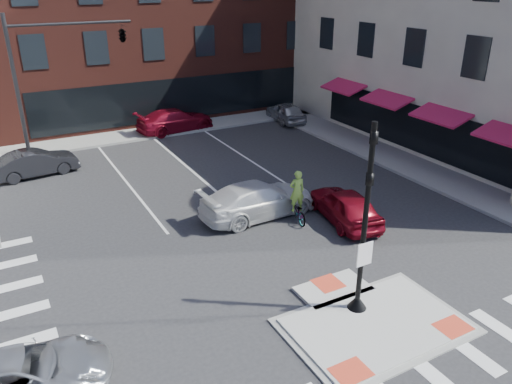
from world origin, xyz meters
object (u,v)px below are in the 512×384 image
bg_car_silver (286,112)px  bg_car_red (175,120)px  cyclist (296,204)px  bg_car_dark (36,163)px  white_pickup (258,199)px  silver_suv (20,375)px  red_sedan (345,205)px

bg_car_silver → bg_car_red: size_ratio=0.78×
bg_car_red → cyclist: (-0.08, -14.92, 0.01)m
bg_car_dark → cyclist: bearing=-146.8°
bg_car_dark → bg_car_red: bearing=-72.7°
bg_car_red → bg_car_dark: bearing=107.6°
white_pickup → bg_car_silver: white_pickup is taller
bg_car_silver → silver_suv: bearing=50.6°
white_pickup → bg_car_red: 13.79m
bg_car_red → cyclist: cyclist is taller
silver_suv → red_sedan: bearing=-64.2°
bg_car_dark → cyclist: size_ratio=1.84×
silver_suv → bg_car_dark: 15.87m
red_sedan → white_pickup: 3.69m
white_pickup → bg_car_dark: 12.46m
red_sedan → white_pickup: size_ratio=0.81×
bg_car_red → bg_car_silver: bearing=-107.4°
red_sedan → bg_car_red: bearing=-74.2°
white_pickup → bg_car_dark: bearing=36.3°
bg_car_silver → cyclist: size_ratio=1.80×
bg_car_silver → bg_car_red: bg_car_red is taller
red_sedan → cyclist: size_ratio=1.87×
bg_car_dark → silver_suv: bearing=165.4°
silver_suv → red_sedan: size_ratio=1.04×
bg_car_silver → cyclist: 15.50m
bg_car_dark → bg_car_red: bg_car_red is taller
silver_suv → cyclist: cyclist is taller
white_pickup → cyclist: bearing=-137.8°
red_sedan → bg_car_red: (-1.68, 15.95, 0.03)m
bg_car_dark → red_sedan: bearing=-144.3°
red_sedan → silver_suv: bearing=26.2°
bg_car_dark → bg_car_red: size_ratio=0.80×
red_sedan → bg_car_red: bg_car_red is taller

